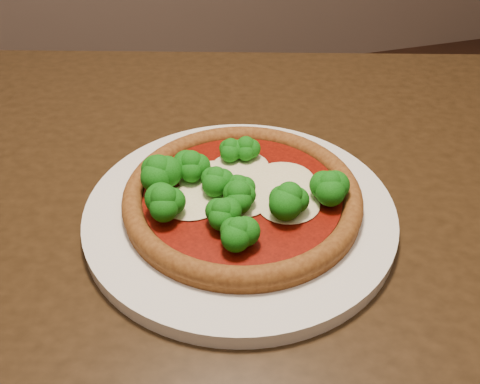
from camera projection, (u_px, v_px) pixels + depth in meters
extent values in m
cube|color=black|center=(221.00, 220.00, 0.65)|extent=(1.31, 1.15, 0.04)
cylinder|color=black|center=(8.00, 226.00, 1.19)|extent=(0.06, 0.06, 0.71)
cylinder|color=black|center=(461.00, 233.00, 1.17)|extent=(0.06, 0.06, 0.71)
cylinder|color=white|center=(240.00, 213.00, 0.62)|extent=(0.35, 0.35, 0.02)
cylinder|color=brown|center=(242.00, 200.00, 0.61)|extent=(0.27, 0.27, 0.01)
torus|color=brown|center=(242.00, 195.00, 0.61)|extent=(0.27, 0.27, 0.02)
cylinder|color=#740E05|center=(242.00, 195.00, 0.61)|extent=(0.22, 0.22, 0.00)
ellipsoid|color=#F8F2C5|center=(236.00, 194.00, 0.60)|extent=(0.09, 0.08, 0.01)
ellipsoid|color=#F8F2C5|center=(301.00, 187.00, 0.61)|extent=(0.05, 0.05, 0.00)
ellipsoid|color=#F8F2C5|center=(213.00, 179.00, 0.62)|extent=(0.08, 0.07, 0.01)
ellipsoid|color=#F8F2C5|center=(282.00, 180.00, 0.62)|extent=(0.08, 0.07, 0.01)
ellipsoid|color=#F8F2C5|center=(240.00, 166.00, 0.64)|extent=(0.07, 0.06, 0.01)
ellipsoid|color=#F8F2C5|center=(192.00, 202.00, 0.59)|extent=(0.07, 0.06, 0.01)
ellipsoid|color=#F8F2C5|center=(289.00, 205.00, 0.59)|extent=(0.07, 0.06, 0.01)
ellipsoid|color=#178815|center=(191.00, 163.00, 0.61)|extent=(0.05, 0.05, 0.04)
ellipsoid|color=#178815|center=(246.00, 146.00, 0.64)|extent=(0.04, 0.04, 0.03)
ellipsoid|color=#178815|center=(240.00, 185.00, 0.59)|extent=(0.03, 0.03, 0.03)
ellipsoid|color=#178815|center=(216.00, 178.00, 0.59)|extent=(0.04, 0.04, 0.03)
ellipsoid|color=#178815|center=(330.00, 185.00, 0.58)|extent=(0.05, 0.05, 0.04)
ellipsoid|color=#178815|center=(159.00, 170.00, 0.60)|extent=(0.05, 0.05, 0.04)
ellipsoid|color=#178815|center=(164.00, 199.00, 0.56)|extent=(0.05, 0.05, 0.04)
ellipsoid|color=#178815|center=(231.00, 148.00, 0.64)|extent=(0.04, 0.04, 0.03)
ellipsoid|color=#178815|center=(289.00, 197.00, 0.56)|extent=(0.05, 0.05, 0.04)
ellipsoid|color=#178815|center=(239.00, 194.00, 0.57)|extent=(0.05, 0.05, 0.04)
ellipsoid|color=#178815|center=(222.00, 211.00, 0.55)|extent=(0.04, 0.04, 0.03)
ellipsoid|color=#178815|center=(239.00, 231.00, 0.53)|extent=(0.04, 0.04, 0.04)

